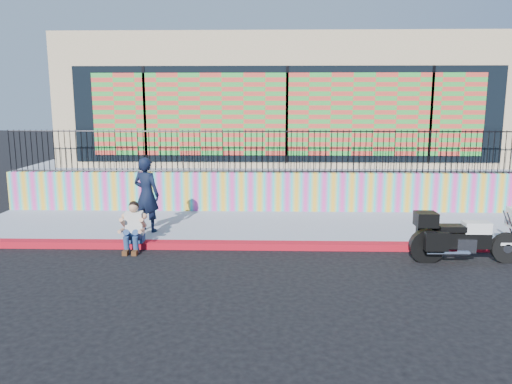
{
  "coord_description": "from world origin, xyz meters",
  "views": [
    {
      "loc": [
        -0.5,
        -10.7,
        3.24
      ],
      "look_at": [
        -0.83,
        1.2,
        1.07
      ],
      "focal_mm": 35.0,
      "sensor_mm": 36.0,
      "label": 1
    }
  ],
  "objects": [
    {
      "name": "seated_man",
      "position": [
        -3.47,
        -0.25,
        0.45
      ],
      "size": [
        0.54,
        0.71,
        1.06
      ],
      "color": "navy",
      "rests_on": "ground"
    },
    {
      "name": "elevated_platform",
      "position": [
        0.0,
        8.35,
        0.62
      ],
      "size": [
        16.0,
        10.0,
        1.25
      ],
      "primitive_type": "cube",
      "color": "gray",
      "rests_on": "ground"
    },
    {
      "name": "red_curb",
      "position": [
        0.0,
        0.0,
        0.07
      ],
      "size": [
        16.0,
        0.3,
        0.15
      ],
      "primitive_type": "cube",
      "color": "#A20B25",
      "rests_on": "ground"
    },
    {
      "name": "sidewalk",
      "position": [
        0.0,
        1.65,
        0.07
      ],
      "size": [
        16.0,
        3.0,
        0.15
      ],
      "primitive_type": "cube",
      "color": "gray",
      "rests_on": "ground"
    },
    {
      "name": "mural_wall",
      "position": [
        0.0,
        3.25,
        0.7
      ],
      "size": [
        16.0,
        0.2,
        1.1
      ],
      "primitive_type": "cube",
      "color": "#E33BA1",
      "rests_on": "sidewalk"
    },
    {
      "name": "ground",
      "position": [
        0.0,
        0.0,
        0.0
      ],
      "size": [
        90.0,
        90.0,
        0.0
      ],
      "primitive_type": "plane",
      "color": "black",
      "rests_on": "ground"
    },
    {
      "name": "metal_fence",
      "position": [
        0.0,
        3.25,
        1.85
      ],
      "size": [
        15.8,
        0.04,
        1.2
      ],
      "primitive_type": null,
      "color": "black",
      "rests_on": "mural_wall"
    },
    {
      "name": "police_motorcycle",
      "position": [
        3.46,
        -0.84,
        0.58
      ],
      "size": [
        2.23,
        0.74,
        1.39
      ],
      "color": "black",
      "rests_on": "ground"
    },
    {
      "name": "storefront_building",
      "position": [
        0.0,
        8.13,
        3.25
      ],
      "size": [
        14.0,
        8.06,
        4.0
      ],
      "color": "tan",
      "rests_on": "elevated_platform"
    },
    {
      "name": "police_officer",
      "position": [
        -3.43,
        0.9,
        1.05
      ],
      "size": [
        0.76,
        0.62,
        1.79
      ],
      "primitive_type": "imported",
      "rotation": [
        0.0,
        0.0,
        2.8
      ],
      "color": "black",
      "rests_on": "sidewalk"
    }
  ]
}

